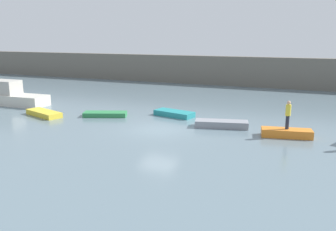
{
  "coord_description": "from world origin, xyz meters",
  "views": [
    {
      "loc": [
        9.08,
        -20.5,
        6.16
      ],
      "look_at": [
        0.18,
        1.28,
        0.72
      ],
      "focal_mm": 36.83,
      "sensor_mm": 36.0,
      "label": 1
    }
  ],
  "objects_px": {
    "rowboat_green": "(105,114)",
    "rowboat_teal": "(174,114)",
    "rowboat_yellow": "(44,113)",
    "person_yellow_shirt": "(288,113)",
    "rowboat_grey": "(221,124)",
    "motorboat": "(12,96)",
    "rowboat_orange": "(286,133)"
  },
  "relations": [
    {
      "from": "rowboat_green",
      "to": "rowboat_teal",
      "type": "bearing_deg",
      "value": 1.95
    },
    {
      "from": "rowboat_yellow",
      "to": "person_yellow_shirt",
      "type": "distance_m",
      "value": 18.24
    },
    {
      "from": "rowboat_grey",
      "to": "person_yellow_shirt",
      "type": "relative_size",
      "value": 2.02
    },
    {
      "from": "motorboat",
      "to": "rowboat_grey",
      "type": "distance_m",
      "value": 19.79
    },
    {
      "from": "motorboat",
      "to": "rowboat_orange",
      "type": "relative_size",
      "value": 2.13
    },
    {
      "from": "rowboat_orange",
      "to": "rowboat_grey",
      "type": "bearing_deg",
      "value": 159.77
    },
    {
      "from": "rowboat_grey",
      "to": "person_yellow_shirt",
      "type": "distance_m",
      "value": 4.56
    },
    {
      "from": "person_yellow_shirt",
      "to": "rowboat_teal",
      "type": "bearing_deg",
      "value": 162.55
    },
    {
      "from": "rowboat_green",
      "to": "rowboat_teal",
      "type": "distance_m",
      "value": 5.43
    },
    {
      "from": "motorboat",
      "to": "rowboat_teal",
      "type": "relative_size",
      "value": 2.06
    },
    {
      "from": "motorboat",
      "to": "rowboat_orange",
      "type": "distance_m",
      "value": 24.14
    },
    {
      "from": "rowboat_teal",
      "to": "rowboat_green",
      "type": "bearing_deg",
      "value": -143.96
    },
    {
      "from": "person_yellow_shirt",
      "to": "rowboat_green",
      "type": "bearing_deg",
      "value": 177.62
    },
    {
      "from": "rowboat_green",
      "to": "rowboat_orange",
      "type": "relative_size",
      "value": 1.09
    },
    {
      "from": "rowboat_grey",
      "to": "rowboat_orange",
      "type": "xyz_separation_m",
      "value": [
        4.32,
        -0.74,
        0.02
      ]
    },
    {
      "from": "rowboat_green",
      "to": "person_yellow_shirt",
      "type": "bearing_deg",
      "value": -23.57
    },
    {
      "from": "rowboat_orange",
      "to": "rowboat_teal",
      "type": "bearing_deg",
      "value": 152.1
    },
    {
      "from": "motorboat",
      "to": "person_yellow_shirt",
      "type": "height_order",
      "value": "person_yellow_shirt"
    },
    {
      "from": "rowboat_teal",
      "to": "rowboat_yellow",
      "type": "bearing_deg",
      "value": -145.35
    },
    {
      "from": "rowboat_green",
      "to": "rowboat_orange",
      "type": "distance_m",
      "value": 13.59
    },
    {
      "from": "rowboat_teal",
      "to": "rowboat_grey",
      "type": "xyz_separation_m",
      "value": [
        4.26,
        -1.95,
        0.03
      ]
    },
    {
      "from": "motorboat",
      "to": "rowboat_green",
      "type": "height_order",
      "value": "motorboat"
    },
    {
      "from": "rowboat_orange",
      "to": "person_yellow_shirt",
      "type": "relative_size",
      "value": 1.71
    },
    {
      "from": "rowboat_green",
      "to": "rowboat_grey",
      "type": "relative_size",
      "value": 0.92
    },
    {
      "from": "rowboat_yellow",
      "to": "rowboat_orange",
      "type": "height_order",
      "value": "rowboat_orange"
    },
    {
      "from": "rowboat_yellow",
      "to": "person_yellow_shirt",
      "type": "height_order",
      "value": "person_yellow_shirt"
    },
    {
      "from": "motorboat",
      "to": "rowboat_yellow",
      "type": "distance_m",
      "value": 6.49
    },
    {
      "from": "rowboat_yellow",
      "to": "person_yellow_shirt",
      "type": "relative_size",
      "value": 1.96
    },
    {
      "from": "rowboat_orange",
      "to": "motorboat",
      "type": "bearing_deg",
      "value": 166.11
    },
    {
      "from": "rowboat_green",
      "to": "rowboat_teal",
      "type": "relative_size",
      "value": 1.05
    },
    {
      "from": "rowboat_yellow",
      "to": "rowboat_grey",
      "type": "relative_size",
      "value": 0.97
    },
    {
      "from": "rowboat_teal",
      "to": "person_yellow_shirt",
      "type": "relative_size",
      "value": 1.77
    }
  ]
}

